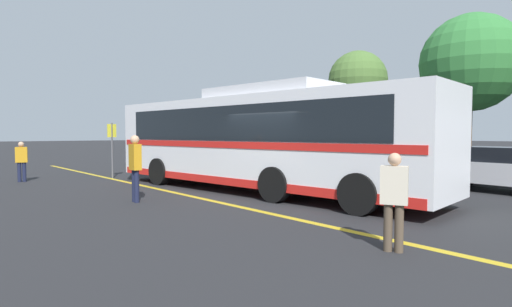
{
  "coord_description": "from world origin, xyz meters",
  "views": [
    {
      "loc": [
        8.41,
        -8.2,
        1.9
      ],
      "look_at": [
        -1.49,
        0.47,
        1.26
      ],
      "focal_mm": 28.0,
      "sensor_mm": 36.0,
      "label": 1
    }
  ],
  "objects_px": {
    "parked_car_3": "(496,169)",
    "pedestrian_2": "(21,159)",
    "parked_car_2": "(336,159)",
    "transit_bus": "(256,138)",
    "pedestrian_1": "(135,164)",
    "tree_1": "(471,63)",
    "pedestrian_0": "(394,196)",
    "tree_3": "(358,81)",
    "parked_car_1": "(260,156)",
    "parked_car_0": "(198,152)",
    "bus_stop_sign": "(112,143)"
  },
  "relations": [
    {
      "from": "parked_car_3",
      "to": "pedestrian_2",
      "type": "distance_m",
      "value": 17.45
    },
    {
      "from": "parked_car_2",
      "to": "parked_car_3",
      "type": "bearing_deg",
      "value": 89.62
    },
    {
      "from": "transit_bus",
      "to": "parked_car_3",
      "type": "relative_size",
      "value": 3.03
    },
    {
      "from": "parked_car_3",
      "to": "pedestrian_1",
      "type": "relative_size",
      "value": 2.25
    },
    {
      "from": "pedestrian_2",
      "to": "tree_1",
      "type": "xyz_separation_m",
      "value": [
        10.3,
        17.01,
        4.38
      ]
    },
    {
      "from": "pedestrian_0",
      "to": "tree_1",
      "type": "bearing_deg",
      "value": 81.34
    },
    {
      "from": "pedestrian_1",
      "to": "pedestrian_2",
      "type": "bearing_deg",
      "value": -165.83
    },
    {
      "from": "parked_car_2",
      "to": "pedestrian_0",
      "type": "distance_m",
      "value": 11.82
    },
    {
      "from": "pedestrian_2",
      "to": "tree_1",
      "type": "distance_m",
      "value": 20.36
    },
    {
      "from": "parked_car_2",
      "to": "tree_3",
      "type": "xyz_separation_m",
      "value": [
        -1.88,
        4.37,
        4.12
      ]
    },
    {
      "from": "parked_car_3",
      "to": "pedestrian_0",
      "type": "distance_m",
      "value": 8.84
    },
    {
      "from": "tree_3",
      "to": "parked_car_1",
      "type": "bearing_deg",
      "value": -130.02
    },
    {
      "from": "pedestrian_0",
      "to": "pedestrian_1",
      "type": "height_order",
      "value": "pedestrian_1"
    },
    {
      "from": "parked_car_0",
      "to": "pedestrian_2",
      "type": "bearing_deg",
      "value": -155.23
    },
    {
      "from": "parked_car_3",
      "to": "bus_stop_sign",
      "type": "relative_size",
      "value": 1.77
    },
    {
      "from": "parked_car_1",
      "to": "tree_1",
      "type": "height_order",
      "value": "tree_1"
    },
    {
      "from": "parked_car_3",
      "to": "tree_1",
      "type": "relative_size",
      "value": 0.55
    },
    {
      "from": "pedestrian_0",
      "to": "pedestrian_2",
      "type": "bearing_deg",
      "value": 164.08
    },
    {
      "from": "pedestrian_1",
      "to": "parked_car_0",
      "type": "bearing_deg",
      "value": 144.58
    },
    {
      "from": "parked_car_2",
      "to": "pedestrian_2",
      "type": "bearing_deg",
      "value": -31.0
    },
    {
      "from": "transit_bus",
      "to": "tree_3",
      "type": "height_order",
      "value": "tree_3"
    },
    {
      "from": "parked_car_3",
      "to": "transit_bus",
      "type": "bearing_deg",
      "value": -39.13
    },
    {
      "from": "transit_bus",
      "to": "bus_stop_sign",
      "type": "bearing_deg",
      "value": 100.49
    },
    {
      "from": "parked_car_3",
      "to": "parked_car_2",
      "type": "bearing_deg",
      "value": -88.0
    },
    {
      "from": "parked_car_1",
      "to": "pedestrian_1",
      "type": "relative_size",
      "value": 2.15
    },
    {
      "from": "parked_car_1",
      "to": "parked_car_3",
      "type": "relative_size",
      "value": 0.96
    },
    {
      "from": "transit_bus",
      "to": "pedestrian_2",
      "type": "xyz_separation_m",
      "value": [
        -8.12,
        -5.28,
        -0.86
      ]
    },
    {
      "from": "parked_car_1",
      "to": "transit_bus",
      "type": "bearing_deg",
      "value": -132.25
    },
    {
      "from": "parked_car_0",
      "to": "tree_3",
      "type": "distance_m",
      "value": 11.15
    },
    {
      "from": "transit_bus",
      "to": "bus_stop_sign",
      "type": "distance_m",
      "value": 7.33
    },
    {
      "from": "parked_car_3",
      "to": "pedestrian_1",
      "type": "bearing_deg",
      "value": -28.43
    },
    {
      "from": "transit_bus",
      "to": "parked_car_1",
      "type": "relative_size",
      "value": 3.17
    },
    {
      "from": "pedestrian_1",
      "to": "pedestrian_2",
      "type": "distance_m",
      "value": 7.61
    },
    {
      "from": "parked_car_2",
      "to": "pedestrian_0",
      "type": "height_order",
      "value": "pedestrian_0"
    },
    {
      "from": "pedestrian_2",
      "to": "bus_stop_sign",
      "type": "relative_size",
      "value": 0.67
    },
    {
      "from": "parked_car_1",
      "to": "bus_stop_sign",
      "type": "bearing_deg",
      "value": 178.23
    },
    {
      "from": "tree_1",
      "to": "transit_bus",
      "type": "bearing_deg",
      "value": -100.52
    },
    {
      "from": "parked_car_3",
      "to": "pedestrian_2",
      "type": "bearing_deg",
      "value": -47.6
    },
    {
      "from": "transit_bus",
      "to": "parked_car_1",
      "type": "distance_m",
      "value": 9.19
    },
    {
      "from": "tree_1",
      "to": "tree_3",
      "type": "distance_m",
      "value": 5.59
    },
    {
      "from": "pedestrian_0",
      "to": "parked_car_2",
      "type": "bearing_deg",
      "value": 106.52
    },
    {
      "from": "pedestrian_0",
      "to": "pedestrian_2",
      "type": "height_order",
      "value": "pedestrian_0"
    },
    {
      "from": "parked_car_3",
      "to": "parked_car_0",
      "type": "bearing_deg",
      "value": -87.2
    },
    {
      "from": "pedestrian_2",
      "to": "tree_3",
      "type": "height_order",
      "value": "tree_3"
    },
    {
      "from": "transit_bus",
      "to": "parked_car_2",
      "type": "height_order",
      "value": "transit_bus"
    },
    {
      "from": "parked_car_0",
      "to": "pedestrian_1",
      "type": "height_order",
      "value": "pedestrian_1"
    },
    {
      "from": "parked_car_2",
      "to": "pedestrian_2",
      "type": "height_order",
      "value": "pedestrian_2"
    },
    {
      "from": "parked_car_0",
      "to": "tree_3",
      "type": "height_order",
      "value": "tree_3"
    },
    {
      "from": "parked_car_0",
      "to": "tree_1",
      "type": "xyz_separation_m",
      "value": [
        14.7,
        5.91,
        4.56
      ]
    },
    {
      "from": "parked_car_0",
      "to": "parked_car_2",
      "type": "relative_size",
      "value": 1.01
    }
  ]
}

